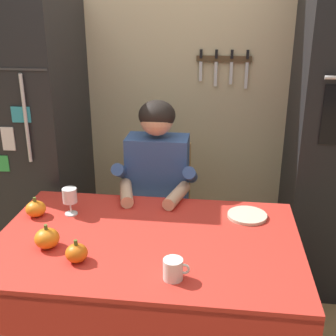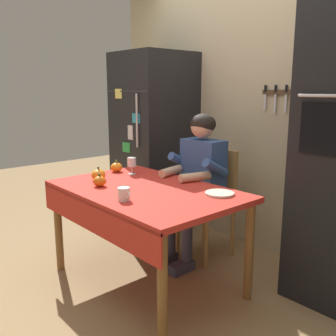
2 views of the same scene
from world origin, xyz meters
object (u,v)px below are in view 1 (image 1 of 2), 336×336
wine_glass (70,197)px  pumpkin_small (36,209)px  coffee_mug (173,269)px  dining_table (147,256)px  pumpkin_medium (77,253)px  seated_person (156,188)px  serving_tray (247,216)px  pumpkin_large (47,238)px  chair_behind_person (161,208)px  refrigerator (27,142)px

wine_glass → pumpkin_small: size_ratio=1.39×
wine_glass → pumpkin_small: 0.18m
coffee_mug → dining_table: bearing=119.7°
wine_glass → pumpkin_medium: (0.17, -0.41, -0.06)m
seated_person → coffee_mug: bearing=-77.0°
coffee_mug → serving_tray: (0.31, 0.57, -0.04)m
pumpkin_large → serving_tray: size_ratio=0.56×
wine_glass → coffee_mug: bearing=-39.8°
coffee_mug → pumpkin_medium: (-0.41, 0.07, -0.00)m
dining_table → wine_glass: bearing=153.6°
pumpkin_large → pumpkin_small: (-0.17, 0.28, -0.00)m
coffee_mug → pumpkin_large: pumpkin_large is taller
chair_behind_person → pumpkin_medium: (-0.21, -0.99, 0.27)m
seated_person → pumpkin_large: 0.81m
dining_table → pumpkin_medium: (-0.26, -0.20, 0.12)m
seated_person → wine_glass: 0.55m
seated_person → pumpkin_medium: (-0.21, -0.80, 0.04)m
pumpkin_medium → pumpkin_small: bearing=132.2°
refrigerator → seated_person: 0.96m
pumpkin_small → serving_tray: pumpkin_small is taller
pumpkin_medium → serving_tray: pumpkin_medium is taller
refrigerator → wine_glass: 0.85m
coffee_mug → serving_tray: coffee_mug is taller
dining_table → seated_person: (-0.05, 0.60, 0.08)m
refrigerator → coffee_mug: refrigerator is taller
wine_glass → pumpkin_small: bearing=-166.4°
pumpkin_small → seated_person: bearing=38.2°
chair_behind_person → pumpkin_small: size_ratio=9.09×
dining_table → coffee_mug: size_ratio=13.19×
pumpkin_small → serving_tray: (1.06, 0.12, -0.03)m
coffee_mug → pumpkin_small: 0.87m
serving_tray → pumpkin_large: bearing=-155.6°
seated_person → wine_glass: size_ratio=8.73×
wine_glass → serving_tray: size_ratio=0.72×
pumpkin_small → pumpkin_medium: bearing=-47.8°
refrigerator → serving_tray: bearing=-22.6°
dining_table → chair_behind_person: (-0.05, 0.79, -0.14)m
pumpkin_medium → coffee_mug: bearing=-9.9°
wine_glass → pumpkin_large: size_ratio=1.29×
pumpkin_small → pumpkin_large: bearing=-58.4°
dining_table → pumpkin_medium: size_ratio=14.07×
dining_table → pumpkin_small: (-0.60, 0.17, 0.12)m
wine_glass → pumpkin_medium: bearing=-67.8°
wine_glass → serving_tray: wine_glass is taller
chair_behind_person → serving_tray: bearing=-44.2°
seated_person → coffee_mug: 0.90m
wine_glass → pumpkin_small: (-0.17, -0.04, -0.06)m
dining_table → seated_person: size_ratio=1.12×
pumpkin_large → pumpkin_medium: size_ratio=1.11×
wine_glass → pumpkin_large: (0.00, -0.32, -0.05)m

